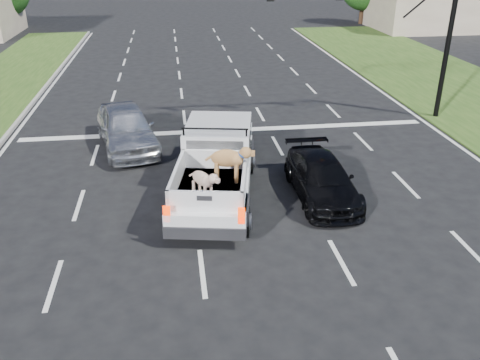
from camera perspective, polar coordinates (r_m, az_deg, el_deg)
The scene contains 7 objects.
ground at distance 12.77m, azimuth 3.72°, elevation -9.74°, with size 160.00×160.00×0.00m, color black.
road_markings at distance 18.44m, azimuth -0.22°, elevation 1.99°, with size 17.75×60.00×0.01m.
traffic_signal at distance 22.89m, azimuth 17.43°, elevation 17.80°, with size 9.11×0.31×7.00m.
building_right at distance 50.70m, azimuth 21.88°, elevation 17.48°, with size 12.00×7.00×3.60m, color #BBAB8F.
pickup_truck at distance 15.69m, azimuth -2.71°, elevation 1.73°, with size 3.18×6.26×2.24m.
silver_sedan at distance 19.99m, azimuth -12.64°, elevation 5.77°, with size 1.94×4.82×1.64m, color silver.
black_coupe at distance 15.95m, azimuth 9.17°, elevation 0.15°, with size 1.73×4.25×1.23m, color black.
Camera 1 is at (-2.21, -10.20, 7.35)m, focal length 38.00 mm.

